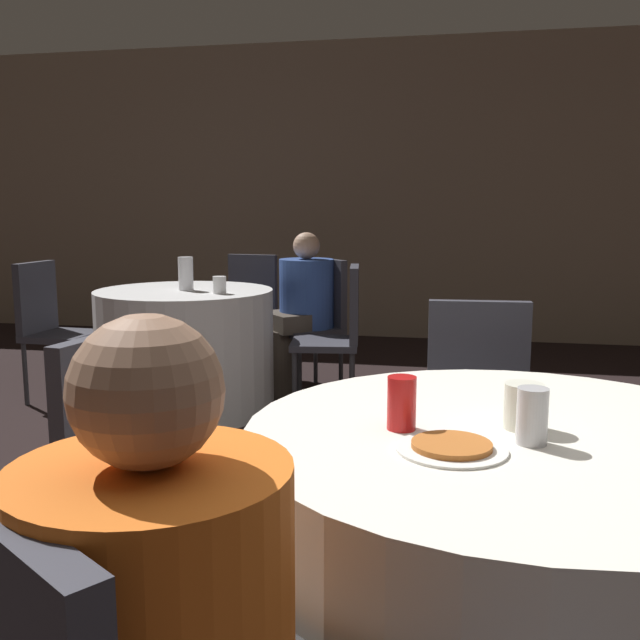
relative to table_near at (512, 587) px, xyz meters
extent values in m
cube|color=gray|center=(-0.10, 5.28, 1.02)|extent=(16.00, 0.06, 2.80)
cylinder|color=white|center=(0.00, 0.00, 0.00)|extent=(1.25, 1.25, 0.75)
cylinder|color=white|center=(-1.81, 2.49, 0.00)|extent=(1.09, 1.09, 0.75)
cube|color=#383842|center=(-0.93, 0.14, 0.05)|extent=(0.46, 0.46, 0.04)
cube|color=#383842|center=(-1.11, 0.17, 0.30)|extent=(0.11, 0.38, 0.46)
cylinder|color=#333338|center=(-0.74, 0.28, -0.17)|extent=(0.03, 0.03, 0.41)
cylinder|color=#333338|center=(-0.79, -0.05, -0.17)|extent=(0.03, 0.03, 0.41)
cylinder|color=#333338|center=(-1.08, 0.33, -0.17)|extent=(0.03, 0.03, 0.41)
cylinder|color=#333338|center=(-1.13, 0.00, -0.17)|extent=(0.03, 0.03, 0.41)
cube|color=#383842|center=(-0.06, 0.94, 0.05)|extent=(0.42, 0.42, 0.04)
cube|color=#383842|center=(-0.07, 1.12, 0.30)|extent=(0.38, 0.07, 0.46)
cylinder|color=#333338|center=(0.12, 0.78, -0.17)|extent=(0.03, 0.03, 0.41)
cylinder|color=#333338|center=(-0.22, 0.76, -0.17)|extent=(0.03, 0.03, 0.41)
cylinder|color=#333338|center=(0.10, 1.12, -0.17)|extent=(0.03, 0.03, 0.41)
cylinder|color=#333338|center=(-0.24, 1.10, -0.17)|extent=(0.03, 0.03, 0.41)
cube|color=#383842|center=(-2.67, 2.53, 0.05)|extent=(0.42, 0.42, 0.04)
cube|color=#383842|center=(-2.85, 2.53, 0.30)|extent=(0.07, 0.38, 0.46)
cylinder|color=#333338|center=(-2.50, 2.69, -0.17)|extent=(0.03, 0.03, 0.41)
cylinder|color=#333338|center=(-2.51, 2.35, -0.17)|extent=(0.03, 0.03, 0.41)
cylinder|color=#333338|center=(-2.84, 2.70, -0.17)|extent=(0.03, 0.03, 0.41)
cylinder|color=#333338|center=(-2.85, 2.36, -0.17)|extent=(0.03, 0.03, 0.41)
cube|color=#383842|center=(-1.17, 3.07, 0.05)|extent=(0.56, 0.56, 0.04)
cube|color=#383842|center=(-1.04, 3.19, 0.30)|extent=(0.29, 0.32, 0.46)
cylinder|color=#333338|center=(-1.18, 2.82, -0.17)|extent=(0.03, 0.03, 0.41)
cylinder|color=#333338|center=(-1.41, 3.08, -0.17)|extent=(0.03, 0.03, 0.41)
cylinder|color=#333338|center=(-0.93, 3.05, -0.17)|extent=(0.03, 0.03, 0.41)
cylinder|color=#333338|center=(-1.16, 3.31, -0.17)|extent=(0.03, 0.03, 0.41)
cube|color=#383842|center=(-1.71, 3.34, 0.05)|extent=(0.45, 0.45, 0.04)
cube|color=#383842|center=(-1.69, 3.52, 0.30)|extent=(0.38, 0.10, 0.46)
cylinder|color=#333338|center=(-1.56, 3.15, -0.17)|extent=(0.03, 0.03, 0.41)
cylinder|color=#333338|center=(-1.90, 3.20, -0.17)|extent=(0.03, 0.03, 0.41)
cylinder|color=#333338|center=(-1.52, 3.49, -0.17)|extent=(0.03, 0.03, 0.41)
cylinder|color=#333338|center=(-1.86, 3.53, -0.17)|extent=(0.03, 0.03, 0.41)
cube|color=#383842|center=(-0.96, 2.60, 0.05)|extent=(0.45, 0.45, 0.04)
cube|color=#383842|center=(-0.78, 2.63, 0.30)|extent=(0.10, 0.38, 0.46)
cylinder|color=#333338|center=(-1.10, 2.41, -0.17)|extent=(0.03, 0.03, 0.41)
cylinder|color=#333338|center=(-1.15, 2.75, -0.17)|extent=(0.03, 0.03, 0.41)
cylinder|color=#333338|center=(-0.76, 2.46, -0.17)|extent=(0.03, 0.03, 0.41)
cylinder|color=#333338|center=(-0.81, 2.80, -0.17)|extent=(0.03, 0.03, 0.41)
cylinder|color=orange|center=(-0.52, -0.79, 0.31)|extent=(0.37, 0.37, 0.47)
sphere|color=#997056|center=(-0.52, -0.79, 0.64)|extent=(0.20, 0.20, 0.20)
cylinder|color=#4C4238|center=(-1.33, 2.92, -0.15)|extent=(0.24, 0.24, 0.45)
cube|color=#4C4238|center=(-1.25, 2.99, 0.12)|extent=(0.47, 0.47, 0.12)
cylinder|color=#33519E|center=(-1.17, 3.07, 0.30)|extent=(0.37, 0.37, 0.46)
sphere|color=tan|center=(-1.17, 3.07, 0.62)|extent=(0.18, 0.18, 0.18)
cylinder|color=white|center=(-0.15, -0.16, 0.38)|extent=(0.23, 0.23, 0.01)
cylinder|color=#BC6628|center=(-0.15, -0.16, 0.39)|extent=(0.17, 0.17, 0.01)
cylinder|color=silver|center=(0.02, -0.08, 0.44)|extent=(0.07, 0.07, 0.12)
cylinder|color=red|center=(-0.26, -0.03, 0.44)|extent=(0.07, 0.07, 0.12)
cylinder|color=silver|center=(0.01, 0.03, 0.43)|extent=(0.09, 0.09, 0.10)
cylinder|color=white|center=(-1.79, 2.47, 0.48)|extent=(0.09, 0.09, 0.20)
cylinder|color=white|center=(-1.53, 2.35, 0.43)|extent=(0.08, 0.08, 0.10)
camera|label=1|loc=(-0.13, -1.60, 0.87)|focal=40.00mm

